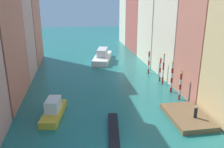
% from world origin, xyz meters
% --- Properties ---
extents(ground_plane, '(154.00, 154.00, 0.00)m').
position_xyz_m(ground_plane, '(0.00, 24.50, 0.00)').
color(ground_plane, '#1E6B66').
extents(building_left_2, '(7.92, 8.68, 18.64)m').
position_xyz_m(building_left_2, '(-14.88, 24.62, 9.33)').
color(building_left_2, tan).
rests_on(building_left_2, ground).
extents(building_left_3, '(7.92, 10.40, 20.55)m').
position_xyz_m(building_left_3, '(-14.88, 34.56, 10.29)').
color(building_left_3, '#C6705B').
rests_on(building_left_3, ground).
extents(building_right_1, '(7.92, 7.41, 19.26)m').
position_xyz_m(building_right_1, '(14.88, 11.91, 9.64)').
color(building_right_1, '#C6705B').
rests_on(building_right_1, ground).
extents(building_right_2, '(7.92, 10.19, 16.02)m').
position_xyz_m(building_right_2, '(14.88, 20.86, 8.02)').
color(building_right_2, beige).
rests_on(building_right_2, ground).
extents(building_right_3, '(7.92, 10.56, 21.97)m').
position_xyz_m(building_right_3, '(14.88, 31.62, 11.00)').
color(building_right_3, beige).
rests_on(building_right_3, ground).
extents(building_right_4, '(7.92, 12.24, 13.87)m').
position_xyz_m(building_right_4, '(14.88, 43.03, 6.94)').
color(building_right_4, '#B25147').
rests_on(building_right_4, ground).
extents(building_right_5, '(7.92, 9.34, 17.11)m').
position_xyz_m(building_right_5, '(14.88, 54.18, 8.57)').
color(building_right_5, beige).
rests_on(building_right_5, ground).
extents(waterfront_dock, '(4.16, 6.53, 0.58)m').
position_xyz_m(waterfront_dock, '(8.62, 5.63, 0.29)').
color(waterfront_dock, brown).
rests_on(waterfront_dock, ground).
extents(person_on_dock, '(0.36, 0.36, 1.37)m').
position_xyz_m(person_on_dock, '(9.08, 4.76, 1.21)').
color(person_on_dock, black).
rests_on(person_on_dock, waterfront_dock).
extents(mooring_pole_0, '(0.30, 0.30, 3.89)m').
position_xyz_m(mooring_pole_0, '(10.05, 10.90, 1.99)').
color(mooring_pole_0, red).
rests_on(mooring_pole_0, ground).
extents(mooring_pole_1, '(0.34, 0.34, 4.70)m').
position_xyz_m(mooring_pole_1, '(10.00, 13.61, 2.40)').
color(mooring_pole_1, red).
rests_on(mooring_pole_1, ground).
extents(mooring_pole_2, '(0.30, 0.30, 5.05)m').
position_xyz_m(mooring_pole_2, '(10.01, 17.06, 2.57)').
color(mooring_pole_2, red).
rests_on(mooring_pole_2, ground).
extents(mooring_pole_3, '(0.27, 0.27, 4.10)m').
position_xyz_m(mooring_pole_3, '(10.04, 18.43, 2.09)').
color(mooring_pole_3, red).
rests_on(mooring_pole_3, ground).
extents(mooring_pole_4, '(0.32, 0.32, 4.23)m').
position_xyz_m(mooring_pole_4, '(9.53, 22.91, 2.16)').
color(mooring_pole_4, red).
rests_on(mooring_pole_4, ground).
extents(vaporetto_white, '(5.63, 10.90, 2.74)m').
position_xyz_m(vaporetto_white, '(2.29, 33.41, 0.95)').
color(vaporetto_white, white).
rests_on(vaporetto_white, ground).
extents(gondola_black, '(2.57, 10.98, 0.36)m').
position_xyz_m(gondola_black, '(-0.45, 2.29, 0.18)').
color(gondola_black, black).
rests_on(gondola_black, ground).
extents(motorboat_0, '(2.83, 6.36, 2.18)m').
position_xyz_m(motorboat_0, '(-6.49, 8.75, 0.79)').
color(motorboat_0, gold).
rests_on(motorboat_0, ground).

